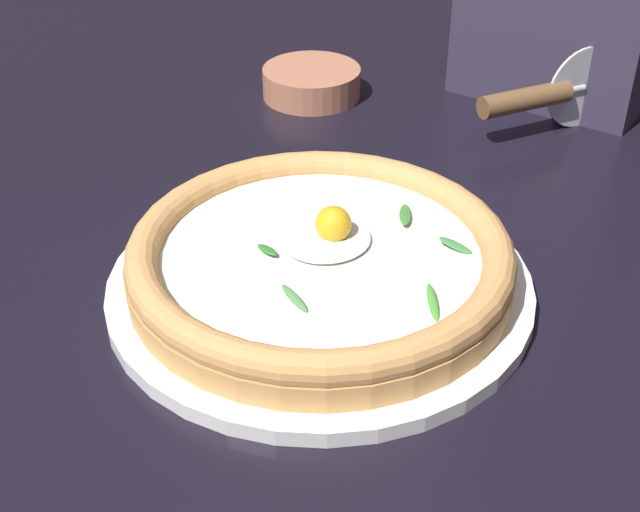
{
  "coord_description": "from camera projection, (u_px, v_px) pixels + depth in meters",
  "views": [
    {
      "loc": [
        0.3,
        0.4,
        0.38
      ],
      "look_at": [
        0.01,
        -0.02,
        0.03
      ],
      "focal_mm": 48.82,
      "sensor_mm": 36.0,
      "label": 1
    }
  ],
  "objects": [
    {
      "name": "ground_plane",
      "position": [
        342.0,
        318.0,
        0.64
      ],
      "size": [
        2.4,
        2.4,
        0.03
      ],
      "primitive_type": "cube",
      "color": "black",
      "rests_on": "ground"
    },
    {
      "name": "pizza_plate",
      "position": [
        320.0,
        285.0,
        0.64
      ],
      "size": [
        0.31,
        0.31,
        0.01
      ],
      "primitive_type": "cylinder",
      "color": "white",
      "rests_on": "ground"
    },
    {
      "name": "pizza",
      "position": [
        320.0,
        258.0,
        0.62
      ],
      "size": [
        0.28,
        0.28,
        0.05
      ],
      "color": "#E09F5A",
      "rests_on": "pizza_plate"
    },
    {
      "name": "side_bowl",
      "position": [
        312.0,
        82.0,
        0.92
      ],
      "size": [
        0.1,
        0.1,
        0.03
      ],
      "primitive_type": "cylinder",
      "color": "#B97357",
      "rests_on": "ground"
    },
    {
      "name": "pizza_cutter",
      "position": [
        544.0,
        95.0,
        0.83
      ],
      "size": [
        0.16,
        0.04,
        0.08
      ],
      "color": "silver",
      "rests_on": "ground"
    }
  ]
}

